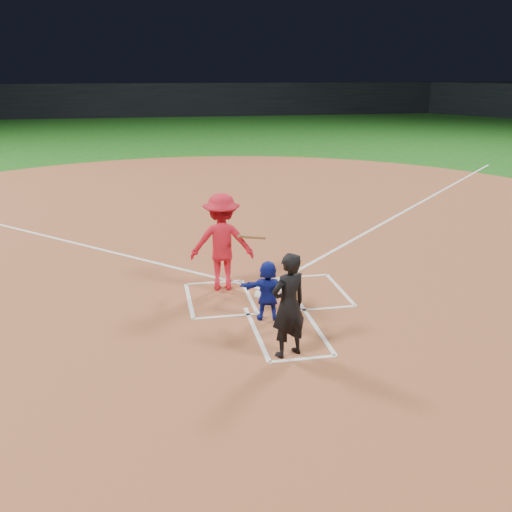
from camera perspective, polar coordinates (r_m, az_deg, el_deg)
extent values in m
plane|color=#144F13|center=(11.78, 1.06, -3.94)|extent=(120.00, 120.00, 0.00)
cylinder|color=brown|center=(17.40, -3.05, 3.38)|extent=(28.00, 28.00, 0.01)
cube|color=black|center=(58.79, -9.05, 15.15)|extent=(80.00, 1.20, 3.20)
cylinder|color=silver|center=(11.77, 1.06, -3.85)|extent=(0.60, 0.60, 0.02)
imported|color=#122098|center=(10.46, 1.20, -3.47)|extent=(1.10, 0.58, 1.13)
imported|color=black|center=(9.06, 3.27, -4.94)|extent=(0.74, 0.62, 1.74)
cube|color=white|center=(12.47, -4.23, -2.64)|extent=(1.22, 0.08, 0.01)
cube|color=white|center=(10.79, -3.04, -6.03)|extent=(1.22, 0.08, 0.01)
cube|color=white|center=(11.71, -0.71, -4.01)|extent=(0.08, 1.83, 0.01)
cube|color=white|center=(11.57, -6.68, -4.41)|extent=(0.08, 1.83, 0.01)
cube|color=white|center=(12.83, 4.50, -2.05)|extent=(1.22, 0.08, 0.01)
cube|color=white|center=(11.20, 6.98, -5.21)|extent=(1.22, 0.08, 0.01)
cube|color=white|center=(11.85, 2.82, -3.75)|extent=(0.08, 1.83, 0.01)
cube|color=white|center=(12.19, 8.41, -3.30)|extent=(0.08, 1.83, 0.01)
cube|color=white|center=(10.15, 0.01, -7.63)|extent=(0.08, 2.20, 0.01)
cube|color=white|center=(10.40, 6.02, -7.09)|extent=(0.08, 2.20, 0.01)
cube|color=white|center=(9.31, 4.71, -10.21)|extent=(1.10, 0.08, 0.01)
cube|color=white|center=(20.80, 16.12, 5.16)|extent=(14.21, 14.21, 0.01)
imported|color=red|center=(11.81, -3.43, 1.39)|extent=(1.40, 0.92, 2.04)
cylinder|color=brown|center=(11.73, -0.43, 1.90)|extent=(0.70, 0.57, 0.28)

